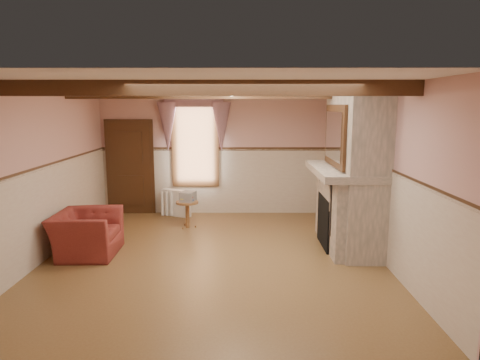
{
  "coord_description": "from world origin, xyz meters",
  "views": [
    {
      "loc": [
        0.47,
        -6.76,
        2.48
      ],
      "look_at": [
        0.43,
        0.8,
        1.16
      ],
      "focal_mm": 32.0,
      "sensor_mm": 36.0,
      "label": 1
    }
  ],
  "objects_px": {
    "bowl": "(341,163)",
    "oil_lamp": "(336,155)",
    "mantel_clock": "(336,157)",
    "radiator": "(176,203)",
    "side_table": "(187,214)",
    "armchair": "(87,233)"
  },
  "relations": [
    {
      "from": "bowl",
      "to": "oil_lamp",
      "type": "xyz_separation_m",
      "value": [
        0.0,
        0.44,
        0.09
      ]
    },
    {
      "from": "mantel_clock",
      "to": "radiator",
      "type": "bearing_deg",
      "value": 156.32
    },
    {
      "from": "armchair",
      "to": "mantel_clock",
      "type": "xyz_separation_m",
      "value": [
        4.38,
        1.13,
        1.16
      ]
    },
    {
      "from": "side_table",
      "to": "radiator",
      "type": "xyz_separation_m",
      "value": [
        -0.38,
        0.95,
        0.02
      ]
    },
    {
      "from": "mantel_clock",
      "to": "oil_lamp",
      "type": "distance_m",
      "value": 0.04
    },
    {
      "from": "armchair",
      "to": "side_table",
      "type": "distance_m",
      "value": 2.2
    },
    {
      "from": "side_table",
      "to": "radiator",
      "type": "relative_size",
      "value": 0.79
    },
    {
      "from": "mantel_clock",
      "to": "oil_lamp",
      "type": "relative_size",
      "value": 0.86
    },
    {
      "from": "armchair",
      "to": "oil_lamp",
      "type": "relative_size",
      "value": 4.01
    },
    {
      "from": "radiator",
      "to": "mantel_clock",
      "type": "relative_size",
      "value": 2.92
    },
    {
      "from": "bowl",
      "to": "armchair",
      "type": "bearing_deg",
      "value": -171.24
    },
    {
      "from": "radiator",
      "to": "oil_lamp",
      "type": "height_order",
      "value": "oil_lamp"
    },
    {
      "from": "bowl",
      "to": "mantel_clock",
      "type": "xyz_separation_m",
      "value": [
        0.0,
        0.46,
        0.05
      ]
    },
    {
      "from": "armchair",
      "to": "radiator",
      "type": "xyz_separation_m",
      "value": [
        1.1,
        2.57,
        -0.06
      ]
    },
    {
      "from": "side_table",
      "to": "mantel_clock",
      "type": "relative_size",
      "value": 2.29
    },
    {
      "from": "armchair",
      "to": "mantel_clock",
      "type": "bearing_deg",
      "value": -76.9
    },
    {
      "from": "armchair",
      "to": "radiator",
      "type": "bearing_deg",
      "value": -24.64
    },
    {
      "from": "armchair",
      "to": "bowl",
      "type": "xyz_separation_m",
      "value": [
        4.38,
        0.68,
        1.1
      ]
    },
    {
      "from": "side_table",
      "to": "oil_lamp",
      "type": "bearing_deg",
      "value": -9.77
    },
    {
      "from": "radiator",
      "to": "mantel_clock",
      "type": "distance_m",
      "value": 3.78
    },
    {
      "from": "armchair",
      "to": "mantel_clock",
      "type": "height_order",
      "value": "mantel_clock"
    },
    {
      "from": "side_table",
      "to": "bowl",
      "type": "distance_m",
      "value": 3.27
    }
  ]
}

